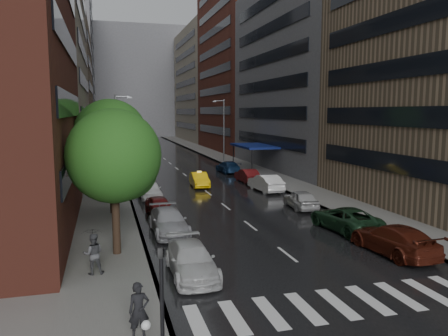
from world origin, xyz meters
The scene contains 20 objects.
ground centered at (0.00, 0.00, 0.00)m, with size 220.00×220.00×0.00m, color gray.
road centered at (0.00, 50.00, 0.01)m, with size 14.00×140.00×0.01m, color black.
sidewalk_left centered at (-9.00, 50.00, 0.07)m, with size 4.00×140.00×0.15m, color gray.
sidewalk_right centered at (9.00, 50.00, 0.07)m, with size 4.00×140.00×0.15m, color gray.
crosswalk centered at (0.20, -2.00, 0.01)m, with size 13.15×2.80×0.01m.
buildings_left centered at (-15.00, 58.79, 15.99)m, with size 8.00×108.00×38.00m.
buildings_right centered at (15.00, 56.70, 15.03)m, with size 8.05×109.10×36.00m.
building_far centered at (0.00, 118.00, 16.00)m, with size 40.00×14.00×32.00m, color slate.
tree_near centered at (-8.60, 6.10, 5.20)m, with size 4.77×4.77×7.60m.
tree_mid centered at (-8.60, 15.56, 5.69)m, with size 5.22×5.22×8.31m.
tree_far centered at (-8.60, 34.92, 6.05)m, with size 5.54×5.54×8.83m.
taxi centered at (-0.08, 25.48, 0.72)m, with size 1.51×4.34×1.43m, color yellow.
parked_cars_left centered at (-5.40, 21.35, 0.73)m, with size 2.40×42.69×1.53m.
parked_cars_right centered at (5.40, 15.93, 0.75)m, with size 3.00×37.03×1.61m.
ped_bag_walker centered at (-8.14, -2.83, 1.05)m, with size 0.72×0.52×1.85m.
ped_black_umbrella centered at (-9.69, 3.41, 1.38)m, with size 0.96×0.98×2.09m.
traffic_light centered at (-7.60, -4.40, 2.23)m, with size 0.18×0.15×3.45m.
street_lamp_left centered at (-7.72, 30.00, 4.89)m, with size 1.74×0.22×9.00m.
street_lamp_right centered at (7.72, 45.00, 4.89)m, with size 1.74×0.22×9.00m.
awning centered at (8.98, 35.00, 3.13)m, with size 4.00×8.00×3.12m.
Camera 1 is at (-9.04, -16.38, 7.43)m, focal length 35.00 mm.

